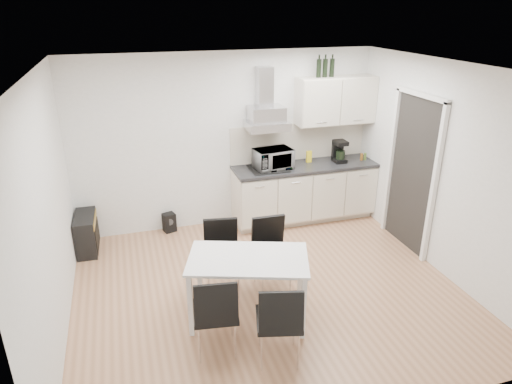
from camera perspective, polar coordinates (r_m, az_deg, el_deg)
ground at (r=5.62m, az=1.49°, el=-12.14°), size 4.50×4.50×0.00m
wall_back at (r=6.82m, az=-3.69°, el=6.32°), size 4.50×0.10×2.60m
wall_front at (r=3.38m, az=12.63°, el=-12.14°), size 4.50×0.10×2.60m
wall_left at (r=4.84m, az=-24.59°, el=-2.72°), size 0.10×4.00×2.60m
wall_right at (r=6.06m, az=22.31°, el=2.54°), size 0.10×4.00×2.60m
ceiling at (r=4.66m, az=1.82°, el=15.18°), size 4.50×4.50×0.00m
doorway at (r=6.52m, az=18.79°, el=2.06°), size 0.08×1.04×2.10m
kitchenette at (r=7.08m, az=6.30°, el=2.84°), size 2.22×0.64×2.52m
dining_table at (r=4.83m, az=-1.00°, el=-9.21°), size 1.40×1.07×0.75m
chair_far_left at (r=5.38m, az=-4.25°, el=-8.37°), size 0.51×0.56×0.88m
chair_far_right at (r=5.43m, az=2.08°, el=-8.00°), size 0.45×0.51×0.88m
chair_near_left at (r=4.55m, az=-5.08°, el=-14.80°), size 0.51×0.56×0.88m
chair_near_right at (r=4.45m, az=2.86°, el=-15.74°), size 0.55×0.59×0.88m
guitar_amp at (r=6.73m, az=-20.43°, el=-4.83°), size 0.29×0.64×0.53m
floor_speaker at (r=7.00m, az=-10.79°, el=-3.76°), size 0.21×0.20×0.29m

